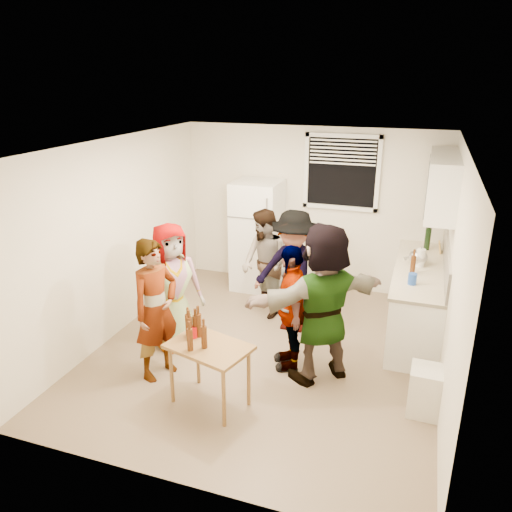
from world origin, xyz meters
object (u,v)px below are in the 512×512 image
at_px(beer_bottle_counter, 412,274).
at_px(guest_black, 289,364).
at_px(blue_cup, 412,284).
at_px(guest_grey, 175,344).
at_px(serving_table, 211,403).
at_px(kettle, 417,265).
at_px(guest_stripe, 161,373).
at_px(guest_orange, 319,375).
at_px(trash_bin, 426,391).
at_px(guest_back_right, 292,328).
at_px(red_cup, 193,337).
at_px(refrigerator, 257,236).
at_px(beer_bottle_table, 199,336).
at_px(wine_bottle, 426,249).
at_px(guest_back_left, 264,313).

height_order(beer_bottle_counter, guest_black, beer_bottle_counter).
distance_m(blue_cup, guest_grey, 2.98).
bearing_deg(serving_table, kettle, 51.86).
distance_m(kettle, guest_stripe, 3.48).
bearing_deg(guest_orange, trash_bin, 123.14).
bearing_deg(blue_cup, guest_stripe, -151.90).
relative_size(beer_bottle_counter, guest_orange, 0.13).
distance_m(guest_grey, guest_back_right, 1.57).
bearing_deg(beer_bottle_counter, guest_stripe, -146.34).
relative_size(red_cup, guest_grey, 0.07).
bearing_deg(guest_stripe, trash_bin, -64.86).
height_order(refrigerator, guest_back_right, refrigerator).
bearing_deg(guest_stripe, red_cup, -91.36).
bearing_deg(guest_back_right, beer_bottle_table, -105.53).
bearing_deg(guest_grey, red_cup, -100.81).
distance_m(beer_bottle_table, guest_black, 1.31).
relative_size(wine_bottle, guest_grey, 0.20).
bearing_deg(kettle, wine_bottle, 57.25).
bearing_deg(guest_back_right, guest_back_left, 151.59).
height_order(guest_grey, guest_black, guest_grey).
height_order(trash_bin, guest_stripe, trash_bin).
xyz_separation_m(serving_table, guest_back_right, (0.38, 1.84, 0.00)).
bearing_deg(guest_black, refrigerator, -173.44).
height_order(guest_back_left, guest_black, guest_back_left).
xyz_separation_m(serving_table, guest_black, (0.58, 0.97, 0.00)).
distance_m(guest_grey, guest_stripe, 0.65).
distance_m(beer_bottle_counter, red_cup, 2.83).
relative_size(refrigerator, beer_bottle_table, 6.77).
bearing_deg(guest_orange, guest_back_left, -92.12).
bearing_deg(red_cup, guest_stripe, 158.28).
relative_size(guest_back_left, guest_black, 1.02).
distance_m(refrigerator, guest_grey, 2.29).
bearing_deg(wine_bottle, guest_black, -123.79).
distance_m(kettle, guest_black, 2.12).
xyz_separation_m(blue_cup, guest_black, (-1.26, -0.73, -0.90)).
height_order(wine_bottle, guest_back_left, wine_bottle).
bearing_deg(serving_table, red_cup, 155.71).
distance_m(guest_grey, guest_black, 1.49).
bearing_deg(kettle, beer_bottle_table, -156.50).
xyz_separation_m(wine_bottle, blue_cup, (-0.14, -1.35, 0.00)).
distance_m(wine_bottle, guest_orange, 2.59).
relative_size(beer_bottle_table, guest_stripe, 0.16).
relative_size(wine_bottle, guest_back_left, 0.21).
bearing_deg(guest_back_left, guest_black, -17.01).
bearing_deg(guest_back_right, guest_grey, -142.72).
xyz_separation_m(kettle, blue_cup, (-0.04, -0.69, 0.00)).
relative_size(refrigerator, guest_stripe, 1.06).
distance_m(red_cup, guest_back_right, 1.96).
height_order(guest_back_right, guest_black, guest_back_right).
height_order(guest_grey, guest_stripe, guest_grey).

